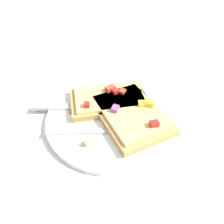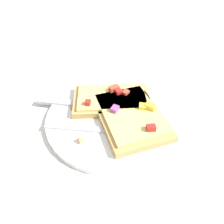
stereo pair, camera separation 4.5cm
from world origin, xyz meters
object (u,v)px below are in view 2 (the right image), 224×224
Objects in this scene: pizza_slice_corner at (112,99)px; pizza_slice_main at (130,115)px; plate at (112,118)px; fork at (101,130)px; knife at (80,104)px.

pizza_slice_main is at bearing -56.95° from pizza_slice_corner.
plate is 1.71× the size of fork.
plate is 0.05m from fork.
knife is at bearing 129.31° from fork.
knife is at bearing -130.12° from pizza_slice_main.
fork is 0.09m from pizza_slice_corner.
pizza_slice_corner is (0.03, -0.03, 0.02)m from plate.
fork is 0.87× the size of knife.
pizza_slice_corner reaches higher than knife.
plate is 0.04m from pizza_slice_main.
fork reaches higher than plate.
plate is at bearing -16.74° from knife.
knife reaches higher than plate.
knife is 0.96× the size of pizza_slice_corner.
knife reaches higher than fork.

